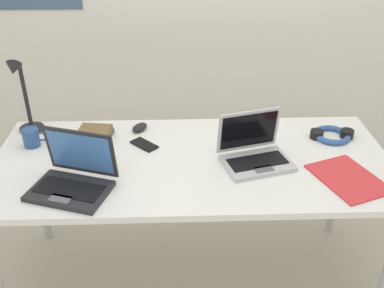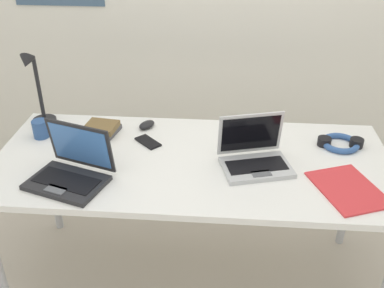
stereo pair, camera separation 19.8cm
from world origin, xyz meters
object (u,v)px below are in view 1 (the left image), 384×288
object	(u,v)px
book_stack	(94,134)
paper_folder_back_right	(348,179)
desk_lamp	(23,97)
coffee_mug	(32,138)
computer_mouse	(140,127)
laptop_back_left	(73,179)
cell_phone	(144,145)
headphones	(332,135)
laptop_front_right	(255,153)

from	to	relation	value
book_stack	paper_folder_back_right	bearing A→B (deg)	-19.16
desk_lamp	coffee_mug	distance (m)	0.20
desk_lamp	book_stack	size ratio (longest dim) A/B	2.12
computer_mouse	book_stack	bearing A→B (deg)	-127.12
laptop_back_left	book_stack	bearing A→B (deg)	87.50
cell_phone	coffee_mug	distance (m)	0.53
computer_mouse	cell_phone	size ratio (longest dim) A/B	0.71
computer_mouse	book_stack	distance (m)	0.23
laptop_back_left	headphones	world-z (taller)	laptop_back_left
book_stack	cell_phone	bearing A→B (deg)	-17.20
book_stack	laptop_front_right	bearing A→B (deg)	-17.47
cell_phone	book_stack	bearing A→B (deg)	117.99
laptop_front_right	computer_mouse	bearing A→B (deg)	149.58
laptop_back_left	paper_folder_back_right	distance (m)	1.14
book_stack	computer_mouse	bearing A→B (deg)	19.54
laptop_front_right	cell_phone	size ratio (longest dim) A/B	2.53
laptop_front_right	headphones	distance (m)	0.46
laptop_front_right	cell_phone	xyz separation A→B (m)	(-0.50, 0.16, -0.04)
desk_lamp	cell_phone	size ratio (longest dim) A/B	2.94
headphones	paper_folder_back_right	xyz separation A→B (m)	(-0.04, -0.36, -0.01)
computer_mouse	paper_folder_back_right	world-z (taller)	computer_mouse
laptop_front_right	book_stack	distance (m)	0.78
headphones	cell_phone	bearing A→B (deg)	-177.15
cell_phone	paper_folder_back_right	size ratio (longest dim) A/B	0.44
laptop_front_right	paper_folder_back_right	bearing A→B (deg)	-22.42
laptop_front_right	headphones	world-z (taller)	laptop_front_right
cell_phone	headphones	distance (m)	0.92
cell_phone	headphones	bearing A→B (deg)	-41.96
desk_lamp	paper_folder_back_right	size ratio (longest dim) A/B	1.29
laptop_back_left	cell_phone	world-z (taller)	laptop_back_left
laptop_back_left	book_stack	world-z (taller)	laptop_back_left
laptop_back_left	laptop_front_right	distance (m)	0.79
headphones	book_stack	world-z (taller)	book_stack
desk_lamp	laptop_back_left	world-z (taller)	desk_lamp
paper_folder_back_right	coffee_mug	xyz separation A→B (m)	(-1.40, 0.33, 0.04)
coffee_mug	book_stack	bearing A→B (deg)	11.94
desk_lamp	laptop_front_right	bearing A→B (deg)	-15.71
computer_mouse	desk_lamp	bearing A→B (deg)	-145.69
book_stack	paper_folder_back_right	size ratio (longest dim) A/B	0.61
headphones	laptop_front_right	bearing A→B (deg)	-153.73
laptop_back_left	computer_mouse	world-z (taller)	laptop_back_left
computer_mouse	cell_phone	xyz separation A→B (m)	(0.03, -0.15, -0.01)
laptop_front_right	coffee_mug	xyz separation A→B (m)	(-1.03, 0.18, -0.00)
laptop_back_left	coffee_mug	xyz separation A→B (m)	(-0.26, 0.35, -0.00)
laptop_back_left	paper_folder_back_right	size ratio (longest dim) A/B	1.19
laptop_front_right	coffee_mug	bearing A→B (deg)	170.30
cell_phone	coffee_mug	xyz separation A→B (m)	(-0.53, 0.02, 0.04)
coffee_mug	paper_folder_back_right	bearing A→B (deg)	-13.25
cell_phone	laptop_front_right	bearing A→B (deg)	-62.42
cell_phone	book_stack	distance (m)	0.26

